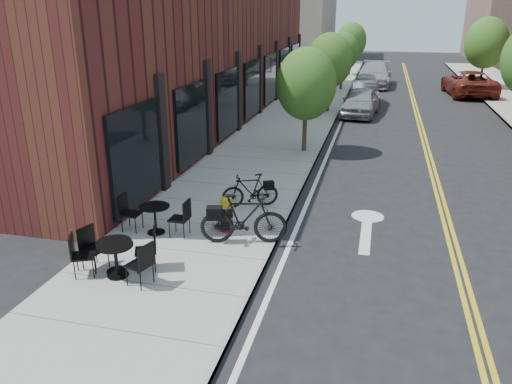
% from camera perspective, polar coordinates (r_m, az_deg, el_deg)
% --- Properties ---
extents(ground, '(120.00, 120.00, 0.00)m').
position_cam_1_polar(ground, '(10.81, 1.23, -8.39)').
color(ground, black).
rests_on(ground, ground).
extents(sidewalk_near, '(4.00, 70.00, 0.12)m').
position_cam_1_polar(sidewalk_near, '(20.34, 2.01, 5.62)').
color(sidewalk_near, '#9E9B93').
rests_on(sidewalk_near, ground).
extents(building_near, '(5.00, 28.00, 7.00)m').
position_cam_1_polar(building_near, '(24.85, -6.47, 16.20)').
color(building_near, '#4D1A18').
rests_on(building_near, ground).
extents(bg_building_left, '(8.00, 14.00, 10.00)m').
position_cam_1_polar(bg_building_left, '(58.14, 4.29, 19.95)').
color(bg_building_left, '#726656').
rests_on(bg_building_left, ground).
extents(tree_near_a, '(2.20, 2.20, 3.81)m').
position_cam_1_polar(tree_near_a, '(18.63, 5.76, 12.17)').
color(tree_near_a, '#382B1E').
rests_on(tree_near_a, sidewalk_near).
extents(tree_near_b, '(2.30, 2.30, 3.98)m').
position_cam_1_polar(tree_near_b, '(26.51, 8.44, 14.65)').
color(tree_near_b, '#382B1E').
rests_on(tree_near_b, sidewalk_near).
extents(tree_near_c, '(2.10, 2.10, 3.67)m').
position_cam_1_polar(tree_near_c, '(34.47, 9.88, 15.49)').
color(tree_near_c, '#382B1E').
rests_on(tree_near_c, sidewalk_near).
extents(tree_near_d, '(2.40, 2.40, 4.11)m').
position_cam_1_polar(tree_near_d, '(42.41, 10.83, 16.62)').
color(tree_near_d, '#382B1E').
rests_on(tree_near_d, sidewalk_near).
extents(tree_far_c, '(2.80, 2.80, 4.62)m').
position_cam_1_polar(tree_far_c, '(37.89, 24.83, 15.21)').
color(tree_far_c, '#382B1E').
rests_on(tree_far_c, sidewalk_far).
extents(fire_hydrant, '(0.51, 0.51, 0.90)m').
position_cam_1_polar(fire_hydrant, '(12.02, -3.39, -2.47)').
color(fire_hydrant, maroon).
rests_on(fire_hydrant, sidewalk_near).
extents(bicycle_left, '(1.58, 1.02, 0.92)m').
position_cam_1_polar(bicycle_left, '(13.42, -0.67, 0.19)').
color(bicycle_left, black).
rests_on(bicycle_left, sidewalk_near).
extents(bicycle_right, '(2.06, 1.03, 1.19)m').
position_cam_1_polar(bicycle_right, '(11.28, -1.42, -3.07)').
color(bicycle_right, black).
rests_on(bicycle_right, sidewalk_near).
extents(bistro_set_a, '(1.65, 1.06, 0.88)m').
position_cam_1_polar(bistro_set_a, '(10.51, -15.84, -6.63)').
color(bistro_set_a, black).
rests_on(bistro_set_a, sidewalk_near).
extents(bistro_set_b, '(1.71, 0.90, 0.90)m').
position_cam_1_polar(bistro_set_b, '(10.34, -15.71, -7.03)').
color(bistro_set_b, black).
rests_on(bistro_set_b, sidewalk_near).
extents(bistro_set_c, '(1.66, 0.73, 0.90)m').
position_cam_1_polar(bistro_set_c, '(12.07, -11.47, -2.63)').
color(bistro_set_c, black).
rests_on(bistro_set_c, sidewalk_near).
extents(parked_car_a, '(2.04, 4.25, 1.40)m').
position_cam_1_polar(parked_car_a, '(26.51, 11.87, 10.04)').
color(parked_car_a, gray).
rests_on(parked_car_a, ground).
extents(parked_car_b, '(1.83, 4.18, 1.33)m').
position_cam_1_polar(parked_car_b, '(29.59, 12.30, 10.97)').
color(parked_car_b, black).
rests_on(parked_car_b, ground).
extents(parked_car_c, '(2.45, 5.66, 1.62)m').
position_cam_1_polar(parked_car_c, '(37.21, 13.36, 12.92)').
color(parked_car_c, '#9F9EA3').
rests_on(parked_car_c, ground).
extents(parked_car_far, '(3.08, 5.81, 1.55)m').
position_cam_1_polar(parked_car_far, '(34.94, 23.14, 11.38)').
color(parked_car_far, maroon).
rests_on(parked_car_far, ground).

